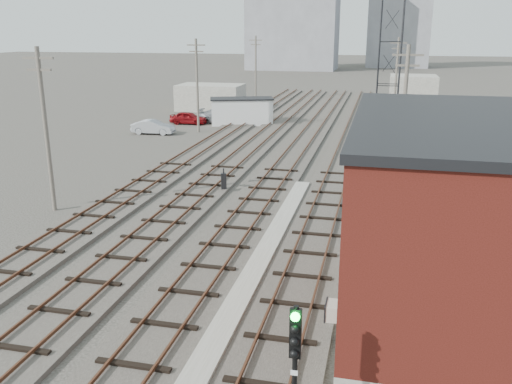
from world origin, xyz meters
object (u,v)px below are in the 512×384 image
(switch_stand, at_px, (224,182))
(site_trailer, at_px, (242,111))
(car_silver, at_px, (153,127))
(car_red, at_px, (188,118))
(signal_mast, at_px, (294,373))
(car_grey, at_px, (222,116))

(switch_stand, relative_size, site_trailer, 0.20)
(switch_stand, bearing_deg, car_silver, 104.74)
(car_red, distance_m, car_silver, 6.43)
(signal_mast, xyz_separation_m, car_silver, (-20.15, 38.32, -1.71))
(switch_stand, xyz_separation_m, car_silver, (-12.27, 17.32, 0.02))
(car_grey, bearing_deg, switch_stand, -163.93)
(signal_mast, relative_size, site_trailer, 0.56)
(signal_mast, relative_size, switch_stand, 2.88)
(car_silver, bearing_deg, signal_mast, -155.86)
(car_grey, bearing_deg, signal_mast, -162.18)
(car_red, bearing_deg, car_silver, 167.21)
(signal_mast, bearing_deg, site_trailer, 106.03)
(car_grey, bearing_deg, car_red, 113.22)
(switch_stand, bearing_deg, signal_mast, -90.01)
(site_trailer, xyz_separation_m, car_silver, (-6.97, -7.55, -0.73))
(switch_stand, distance_m, car_grey, 26.22)
(signal_mast, distance_m, car_silver, 43.33)
(signal_mast, height_order, switch_stand, signal_mast)
(site_trailer, distance_m, car_red, 5.82)
(signal_mast, bearing_deg, car_red, 112.87)
(site_trailer, xyz_separation_m, car_red, (-5.64, -1.26, -0.74))
(car_red, relative_size, car_silver, 0.95)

